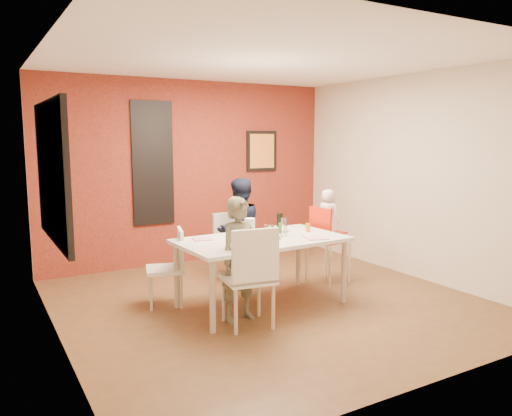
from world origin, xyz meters
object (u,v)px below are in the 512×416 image
high_chair (326,238)px  toddler (328,214)px  wine_bottle (280,224)px  paper_towel_roll (250,230)px  dining_table (262,244)px  child_far (239,231)px  chair_near (251,272)px  chair_far (230,242)px  child_near (240,259)px  chair_left (171,263)px

high_chair → toddler: 0.30m
wine_bottle → paper_towel_roll: (-0.47, -0.14, -0.00)m
dining_table → child_far: 0.95m
wine_bottle → paper_towel_roll: bearing=-163.6°
wine_bottle → paper_towel_roll: wine_bottle is taller
high_chair → chair_near: bearing=106.5°
chair_far → toddler: bearing=-43.0°
child_near → child_far: (0.63, 1.22, 0.04)m
chair_near → wine_bottle: size_ratio=4.02×
chair_left → toddler: (2.03, -0.20, 0.42)m
dining_table → chair_near: bearing=-129.0°
child_far → chair_near: bearing=52.3°
high_chair → paper_towel_roll: paper_towel_roll is taller
wine_bottle → dining_table: bearing=-166.8°
chair_far → child_near: child_near is taller
high_chair → child_far: 1.12m
dining_table → wine_bottle: 0.35m
high_chair → child_far: size_ratio=0.73×
chair_left → dining_table: bearing=74.4°
dining_table → chair_near: chair_near is taller
chair_near → chair_far: chair_near is taller
chair_far → high_chair: (0.94, -0.85, 0.11)m
toddler → wine_bottle: toddler is taller
chair_near → paper_towel_roll: chair_near is taller
chair_near → chair_far: size_ratio=1.17×
chair_left → high_chair: 2.02m
toddler → child_near: bearing=90.7°
toddler → chair_far: bearing=28.5°
chair_left → toddler: 2.08m
chair_near → chair_left: (-0.42, 1.07, -0.09)m
dining_table → chair_far: 1.20m
chair_far → toddler: 1.34m
chair_left → child_near: (0.44, -0.82, 0.16)m
dining_table → chair_far: (0.20, 1.16, -0.21)m
dining_table → high_chair: (1.14, 0.31, -0.10)m
dining_table → chair_near: (-0.44, -0.54, -0.13)m
chair_left → paper_towel_roll: paper_towel_roll is taller
child_near → toddler: 1.73m
chair_far → wine_bottle: wine_bottle is taller
wine_bottle → chair_left: bearing=158.2°
dining_table → chair_left: bearing=148.8°
chair_left → high_chair: bearing=99.7°
chair_far → high_chair: bearing=-44.1°
child_far → high_chair: bearing=132.9°
chair_left → child_near: size_ratio=0.67×
chair_left → child_near: child_near is taller
child_near → paper_towel_roll: bearing=33.2°
high_chair → paper_towel_roll: (-1.33, -0.39, 0.29)m
chair_near → child_near: (0.01, 0.25, 0.07)m
toddler → paper_towel_roll: 1.41m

